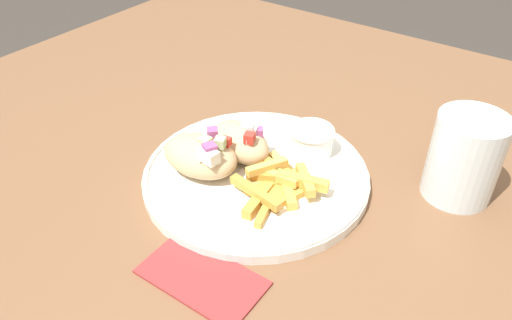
# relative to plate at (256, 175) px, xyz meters

# --- Properties ---
(table) EXTENTS (1.20, 1.20, 0.74)m
(table) POSITION_rel_plate_xyz_m (-0.03, -0.01, -0.09)
(table) COLOR brown
(table) RESTS_ON ground_plane
(napkin) EXTENTS (0.14, 0.08, 0.00)m
(napkin) POSITION_rel_plate_xyz_m (0.05, -0.17, -0.01)
(napkin) COLOR maroon
(napkin) RESTS_ON table
(plate) EXTENTS (0.30, 0.30, 0.02)m
(plate) POSITION_rel_plate_xyz_m (0.00, 0.00, 0.00)
(plate) COLOR white
(plate) RESTS_ON table
(pita_sandwich_near) EXTENTS (0.11, 0.08, 0.06)m
(pita_sandwich_near) POSITION_rel_plate_xyz_m (-0.06, -0.04, 0.03)
(pita_sandwich_near) COLOR tan
(pita_sandwich_near) RESTS_ON plate
(pita_sandwich_far) EXTENTS (0.11, 0.09, 0.06)m
(pita_sandwich_far) POSITION_rel_plate_xyz_m (-0.04, 0.02, 0.03)
(pita_sandwich_far) COLOR tan
(pita_sandwich_far) RESTS_ON plate
(fries_pile) EXTENTS (0.12, 0.13, 0.03)m
(fries_pile) POSITION_rel_plate_xyz_m (0.05, -0.01, 0.01)
(fries_pile) COLOR gold
(fries_pile) RESTS_ON plate
(sauce_ramekin) EXTENTS (0.06, 0.06, 0.04)m
(sauce_ramekin) POSITION_rel_plate_xyz_m (0.03, 0.08, 0.03)
(sauce_ramekin) COLOR white
(sauce_ramekin) RESTS_ON plate
(water_glass) EXTENTS (0.09, 0.09, 0.11)m
(water_glass) POSITION_rel_plate_xyz_m (0.23, 0.13, 0.04)
(water_glass) COLOR silver
(water_glass) RESTS_ON table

